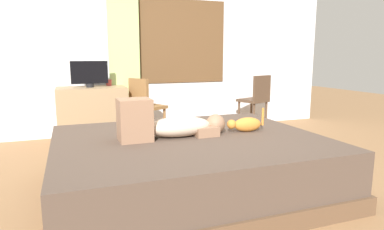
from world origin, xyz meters
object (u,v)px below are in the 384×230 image
Objects in this scene: bed at (189,164)px; cup at (109,83)px; person_lying at (168,124)px; desk at (93,114)px; chair_by_desk at (145,104)px; tv_monitor at (89,74)px; cat at (246,124)px; chair_spare at (256,98)px.

bed is 2.35m from cup.
person_lying is 2.10m from desk.
desk is at bearing 161.68° from chair_by_desk.
tv_monitor is 0.56× the size of chair_by_desk.
person_lying is at bearing -84.07° from cup.
cat is 4.09× the size of cup.
cat reaches higher than bed.
person_lying is at bearing -136.38° from chair_spare.
tv_monitor is (-0.01, 0.00, 0.55)m from desk.
chair_by_desk is at bearing -42.64° from cup.
desk is (-0.65, 2.09, 0.13)m from bed.
bed is 2.63× the size of chair_spare.
bed is 0.40m from person_lying.
person_lying reaches higher than desk.
chair_spare reaches higher than bed.
chair_spare reaches higher than cat.
chair_by_desk reaches higher than desk.
desk is 0.55m from tv_monitor.
cup is at bearing 112.97° from cat.
tv_monitor reaches higher than desk.
person_lying is 2.12m from tv_monitor.
cat is 0.42× the size of chair_spare.
chair_spare is at bearing -3.25° from desk.
chair_spare is (2.49, -0.14, -0.41)m from tv_monitor.
tv_monitor is at bearing -148.48° from cup.
cup is at bearing 172.19° from chair_spare.
cat is 2.43m from tv_monitor.
bed is at bearing -72.34° from tv_monitor.
chair_spare is at bearing -3.23° from tv_monitor.
cat is at bearing -59.89° from desk.
bed is 1.88m from chair_by_desk.
person_lying is 1.09× the size of chair_by_desk.
person_lying is at bearing 177.38° from cat.
tv_monitor reaches higher than cup.
tv_monitor is at bearing 107.66° from bed.
cat is at bearing -59.60° from tv_monitor.
chair_by_desk is at bearing 83.96° from person_lying.
cup is at bearing 100.00° from bed.
chair_spare is at bearing -7.81° from cup.
bed is 4.70× the size of tv_monitor.
cup reaches higher than desk.
chair_by_desk is (0.42, -0.39, -0.28)m from cup.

